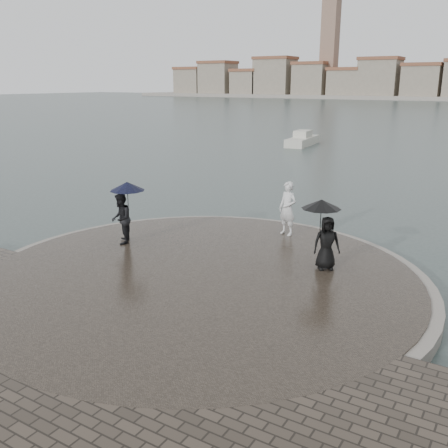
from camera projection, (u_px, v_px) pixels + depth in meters
The scene contains 6 objects.
ground at pixel (110, 338), 10.96m from camera, with size 400.00×400.00×0.00m, color #2B3835.
kerb_ring at pixel (199, 280), 13.78m from camera, with size 12.50×12.50×0.32m, color gray.
quay_tip at pixel (199, 279), 13.77m from camera, with size 11.90×11.90×0.36m, color #2D261E.
statue at pixel (288, 208), 16.96m from camera, with size 0.67×0.44×1.84m, color silver.
visitor_left at pixel (123, 209), 15.96m from camera, with size 1.29×1.16×2.04m.
visitor_right at pixel (325, 229), 13.82m from camera, with size 1.24×1.11×1.95m.
Camera 1 is at (7.29, -7.08, 5.43)m, focal length 40.00 mm.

